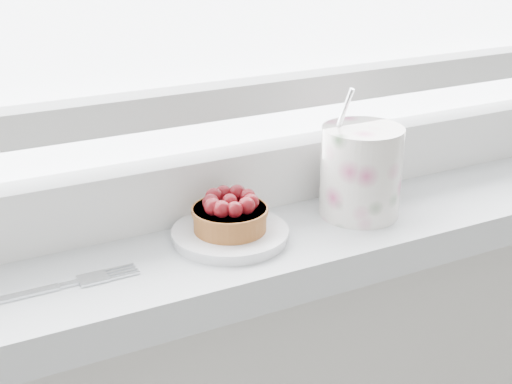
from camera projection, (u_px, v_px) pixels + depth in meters
saucer at (230, 235)px, 0.75m from camera, size 0.12×0.12×0.01m
raspberry_tart at (230, 213)px, 0.74m from camera, size 0.08×0.08×0.04m
floral_mug at (363, 169)px, 0.80m from camera, size 0.14×0.12×0.15m
fork at (43, 290)px, 0.65m from camera, size 0.18×0.02×0.00m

